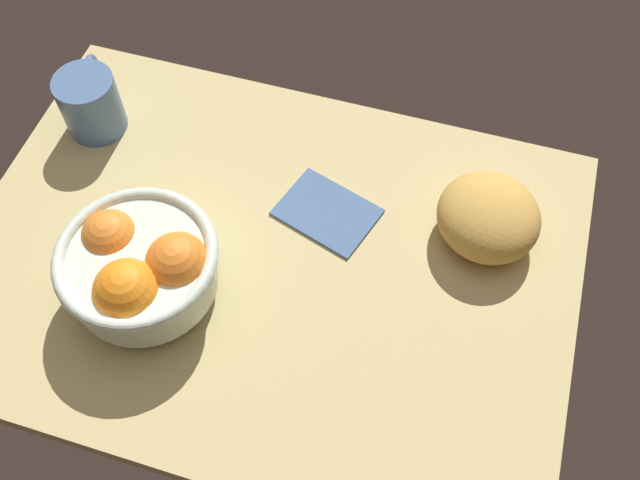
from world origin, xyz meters
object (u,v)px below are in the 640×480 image
fruit_bowl (141,268)px  bread_loaf (489,217)px  napkin_folded (327,211)px  mug (91,102)px

fruit_bowl → bread_loaf: size_ratio=1.42×
napkin_folded → fruit_bowl: bearing=-135.4°
fruit_bowl → mug: size_ratio=1.58×
fruit_bowl → mug: fruit_bowl is taller
bread_loaf → mug: bearing=177.4°
fruit_bowl → napkin_folded: fruit_bowl is taller
bread_loaf → mug: 58.42cm
fruit_bowl → napkin_folded: 26.43cm
mug → fruit_bowl: bearing=-51.6°
fruit_bowl → bread_loaf: (39.52, 21.13, -2.09)cm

